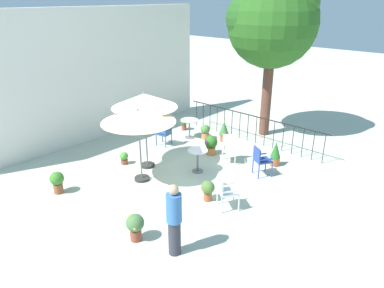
{
  "coord_description": "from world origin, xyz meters",
  "views": [
    {
      "loc": [
        -7.07,
        -6.76,
        5.0
      ],
      "look_at": [
        0.0,
        -0.22,
        1.02
      ],
      "focal_mm": 33.65,
      "sensor_mm": 36.0,
      "label": 1
    }
  ],
  "objects_px": {
    "potted_plant_0": "(224,130)",
    "standing_person": "(174,219)",
    "shade_tree": "(272,22)",
    "patio_chair_0": "(261,159)",
    "cafe_table_1": "(198,157)",
    "potted_plant_8": "(124,158)",
    "patio_chair_1": "(225,190)",
    "patio_chair_3": "(166,132)",
    "potted_plant_3": "(275,154)",
    "potted_plant_4": "(205,131)",
    "patio_umbrella_1": "(138,117)",
    "potted_plant_5": "(184,123)",
    "potted_plant_6": "(211,144)",
    "patio_umbrella_0": "(144,101)",
    "patio_chair_2": "(229,147)",
    "potted_plant_2": "(208,189)",
    "cafe_table_0": "(189,125)",
    "potted_plant_7": "(57,181)",
    "potted_plant_1": "(135,225)"
  },
  "relations": [
    {
      "from": "potted_plant_5",
      "to": "potted_plant_8",
      "type": "height_order",
      "value": "potted_plant_5"
    },
    {
      "from": "potted_plant_3",
      "to": "potted_plant_4",
      "type": "bearing_deg",
      "value": 85.88
    },
    {
      "from": "shade_tree",
      "to": "patio_chair_0",
      "type": "xyz_separation_m",
      "value": [
        -3.14,
        -1.84,
        -3.61
      ]
    },
    {
      "from": "cafe_table_0",
      "to": "potted_plant_4",
      "type": "bearing_deg",
      "value": -58.07
    },
    {
      "from": "potted_plant_3",
      "to": "cafe_table_1",
      "type": "bearing_deg",
      "value": 142.85
    },
    {
      "from": "patio_chair_1",
      "to": "patio_chair_3",
      "type": "distance_m",
      "value": 4.52
    },
    {
      "from": "cafe_table_1",
      "to": "potted_plant_2",
      "type": "xyz_separation_m",
      "value": [
        -1.07,
        -1.32,
        -0.16
      ]
    },
    {
      "from": "patio_chair_0",
      "to": "potted_plant_7",
      "type": "distance_m",
      "value": 5.78
    },
    {
      "from": "patio_chair_1",
      "to": "potted_plant_0",
      "type": "relative_size",
      "value": 1.11
    },
    {
      "from": "cafe_table_0",
      "to": "patio_chair_3",
      "type": "xyz_separation_m",
      "value": [
        -1.1,
        0.12,
        0.02
      ]
    },
    {
      "from": "potted_plant_0",
      "to": "potted_plant_5",
      "type": "distance_m",
      "value": 1.94
    },
    {
      "from": "shade_tree",
      "to": "standing_person",
      "type": "bearing_deg",
      "value": -161.31
    },
    {
      "from": "shade_tree",
      "to": "patio_chair_0",
      "type": "distance_m",
      "value": 5.12
    },
    {
      "from": "shade_tree",
      "to": "potted_plant_0",
      "type": "distance_m",
      "value": 4.14
    },
    {
      "from": "potted_plant_0",
      "to": "potted_plant_5",
      "type": "xyz_separation_m",
      "value": [
        -0.12,
        1.93,
        -0.15
      ]
    },
    {
      "from": "patio_chair_0",
      "to": "potted_plant_6",
      "type": "height_order",
      "value": "patio_chair_0"
    },
    {
      "from": "patio_chair_2",
      "to": "potted_plant_6",
      "type": "distance_m",
      "value": 0.81
    },
    {
      "from": "potted_plant_0",
      "to": "standing_person",
      "type": "relative_size",
      "value": 0.49
    },
    {
      "from": "patio_chair_2",
      "to": "potted_plant_2",
      "type": "height_order",
      "value": "patio_chair_2"
    },
    {
      "from": "patio_chair_3",
      "to": "potted_plant_0",
      "type": "height_order",
      "value": "patio_chair_3"
    },
    {
      "from": "patio_umbrella_1",
      "to": "potted_plant_8",
      "type": "height_order",
      "value": "patio_umbrella_1"
    },
    {
      "from": "cafe_table_1",
      "to": "potted_plant_8",
      "type": "bearing_deg",
      "value": 119.94
    },
    {
      "from": "patio_umbrella_1",
      "to": "potted_plant_3",
      "type": "height_order",
      "value": "patio_umbrella_1"
    },
    {
      "from": "patio_chair_0",
      "to": "standing_person",
      "type": "height_order",
      "value": "standing_person"
    },
    {
      "from": "patio_umbrella_0",
      "to": "potted_plant_6",
      "type": "xyz_separation_m",
      "value": [
        2.08,
        -0.86,
        -1.75
      ]
    },
    {
      "from": "potted_plant_3",
      "to": "potted_plant_8",
      "type": "bearing_deg",
      "value": 131.63
    },
    {
      "from": "shade_tree",
      "to": "cafe_table_1",
      "type": "relative_size",
      "value": 8.03
    },
    {
      "from": "patio_umbrella_1",
      "to": "potted_plant_1",
      "type": "distance_m",
      "value": 3.21
    },
    {
      "from": "cafe_table_0",
      "to": "potted_plant_7",
      "type": "distance_m",
      "value": 5.43
    },
    {
      "from": "potted_plant_8",
      "to": "cafe_table_1",
      "type": "bearing_deg",
      "value": -60.06
    },
    {
      "from": "shade_tree",
      "to": "potted_plant_5",
      "type": "xyz_separation_m",
      "value": [
        -1.85,
        2.56,
        -3.85
      ]
    },
    {
      "from": "potted_plant_5",
      "to": "patio_chair_1",
      "type": "bearing_deg",
      "value": -125.91
    },
    {
      "from": "patio_chair_0",
      "to": "cafe_table_1",
      "type": "bearing_deg",
      "value": 125.29
    },
    {
      "from": "cafe_table_1",
      "to": "patio_chair_1",
      "type": "bearing_deg",
      "value": -119.49
    },
    {
      "from": "potted_plant_1",
      "to": "potted_plant_2",
      "type": "relative_size",
      "value": 1.14
    },
    {
      "from": "patio_umbrella_1",
      "to": "potted_plant_8",
      "type": "xyz_separation_m",
      "value": [
        0.31,
        1.24,
        -1.72
      ]
    },
    {
      "from": "potted_plant_0",
      "to": "potted_plant_6",
      "type": "distance_m",
      "value": 1.28
    },
    {
      "from": "potted_plant_3",
      "to": "potted_plant_4",
      "type": "distance_m",
      "value": 3.12
    },
    {
      "from": "patio_chair_2",
      "to": "potted_plant_2",
      "type": "bearing_deg",
      "value": -155.21
    },
    {
      "from": "patio_umbrella_0",
      "to": "potted_plant_3",
      "type": "height_order",
      "value": "patio_umbrella_0"
    },
    {
      "from": "potted_plant_3",
      "to": "patio_chair_2",
      "type": "bearing_deg",
      "value": 121.48
    },
    {
      "from": "shade_tree",
      "to": "patio_chair_0",
      "type": "bearing_deg",
      "value": -149.58
    },
    {
      "from": "potted_plant_0",
      "to": "potted_plant_7",
      "type": "xyz_separation_m",
      "value": [
        -6.03,
        0.99,
        -0.07
      ]
    },
    {
      "from": "patio_umbrella_1",
      "to": "potted_plant_3",
      "type": "distance_m",
      "value": 4.48
    },
    {
      "from": "cafe_table_0",
      "to": "potted_plant_5",
      "type": "relative_size",
      "value": 1.46
    },
    {
      "from": "patio_chair_2",
      "to": "potted_plant_5",
      "type": "relative_size",
      "value": 1.8
    },
    {
      "from": "cafe_table_1",
      "to": "potted_plant_7",
      "type": "xyz_separation_m",
      "value": [
        -3.54,
        1.93,
        -0.13
      ]
    },
    {
      "from": "potted_plant_0",
      "to": "standing_person",
      "type": "xyz_separation_m",
      "value": [
        -5.63,
        -3.11,
        0.4
      ]
    },
    {
      "from": "shade_tree",
      "to": "cafe_table_1",
      "type": "distance_m",
      "value": 5.59
    },
    {
      "from": "cafe_table_1",
      "to": "standing_person",
      "type": "relative_size",
      "value": 0.44
    }
  ]
}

